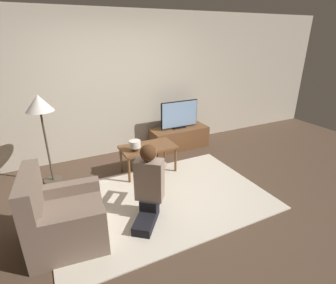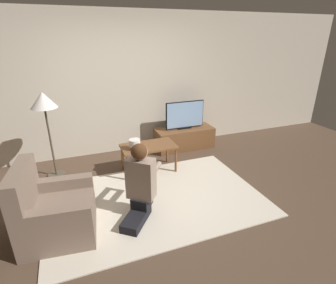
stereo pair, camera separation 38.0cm
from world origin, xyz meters
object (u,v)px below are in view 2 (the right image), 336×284
Objects in this scene: tv at (185,115)px; table_lamp at (135,143)px; coffee_table at (149,148)px; floor_lamp at (44,106)px; person_kneeling at (140,182)px; armchair at (55,213)px.

tv reaches higher than table_lamp.
coffee_table is at bearing -144.25° from tv.
person_kneeling is (1.05, -1.49, -0.69)m from floor_lamp.
armchair is at bearing -143.61° from tv.
floor_lamp is at bearing 165.48° from coffee_table.
tv reaches higher than armchair.
floor_lamp is at bearing -16.88° from person_kneeling.
armchair is (-2.43, -1.79, -0.41)m from tv.
floor_lamp is at bearing 159.43° from table_lamp.
tv is at bearing 35.75° from coffee_table.
coffee_table is 1.71m from floor_lamp.
coffee_table is (-0.97, -0.70, -0.28)m from tv.
tv is 2.30m from person_kneeling.
coffee_table is at bearing -14.52° from floor_lamp.
armchair is at bearing -143.19° from coffee_table.
armchair is at bearing 37.09° from person_kneeling.
table_lamp is at bearing -20.57° from floor_lamp.
coffee_table is at bearing -46.68° from armchair.
floor_lamp is at bearing 7.74° from armchair.
person_kneeling reaches higher than coffee_table.
table_lamp is at bearing -43.56° from armchair.
person_kneeling reaches higher than tv.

